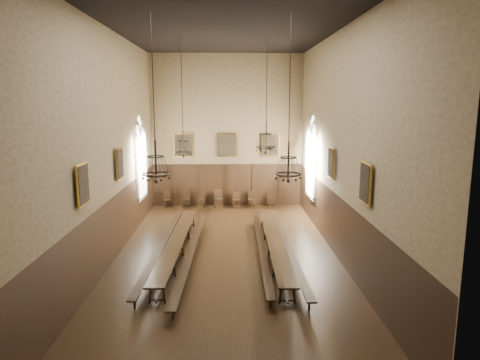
{
  "coord_description": "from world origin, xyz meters",
  "views": [
    {
      "loc": [
        0.11,
        -16.5,
        6.16
      ],
      "look_at": [
        0.59,
        1.5,
        2.91
      ],
      "focal_mm": 32.0,
      "sensor_mm": 36.0,
      "label": 1
    }
  ],
  "objects_px": {
    "bench_left_inner": "(192,252)",
    "chandelier_front_left": "(156,165)",
    "chair_4": "(236,202)",
    "bench_left_outer": "(162,249)",
    "chandelier_back_left": "(183,143)",
    "bench_right_outer": "(286,249)",
    "chair_2": "(202,203)",
    "chair_0": "(168,202)",
    "chair_5": "(251,202)",
    "table_right": "(274,248)",
    "chair_6": "(270,202)",
    "table_left": "(177,248)",
    "chair_1": "(186,202)",
    "bench_right_inner": "(261,250)",
    "chandelier_back_right": "(266,140)",
    "chair_3": "(218,202)",
    "chandelier_front_right": "(288,164)"
  },
  "relations": [
    {
      "from": "bench_left_inner",
      "to": "chandelier_back_left",
      "type": "bearing_deg",
      "value": 100.42
    },
    {
      "from": "chair_4",
      "to": "chair_6",
      "type": "bearing_deg",
      "value": -8.02
    },
    {
      "from": "chair_2",
      "to": "chair_0",
      "type": "bearing_deg",
      "value": -177.32
    },
    {
      "from": "bench_left_outer",
      "to": "bench_right_inner",
      "type": "bearing_deg",
      "value": -2.77
    },
    {
      "from": "chandelier_front_left",
      "to": "table_left",
      "type": "bearing_deg",
      "value": 82.32
    },
    {
      "from": "chair_4",
      "to": "chair_2",
      "type": "bearing_deg",
      "value": 172.21
    },
    {
      "from": "table_left",
      "to": "chandelier_back_right",
      "type": "xyz_separation_m",
      "value": [
        3.76,
        1.88,
        4.2
      ]
    },
    {
      "from": "table_right",
      "to": "chair_6",
      "type": "height_order",
      "value": "chair_6"
    },
    {
      "from": "bench_left_inner",
      "to": "chandelier_front_left",
      "type": "distance_m",
      "value": 4.44
    },
    {
      "from": "table_left",
      "to": "chandelier_front_left",
      "type": "height_order",
      "value": "chandelier_front_left"
    },
    {
      "from": "bench_left_inner",
      "to": "chair_4",
      "type": "relative_size",
      "value": 11.66
    },
    {
      "from": "table_left",
      "to": "chair_4",
      "type": "distance_m",
      "value": 8.72
    },
    {
      "from": "bench_right_outer",
      "to": "chair_0",
      "type": "relative_size",
      "value": 11.25
    },
    {
      "from": "chair_3",
      "to": "chair_4",
      "type": "height_order",
      "value": "chair_3"
    },
    {
      "from": "chair_2",
      "to": "chair_5",
      "type": "distance_m",
      "value": 2.99
    },
    {
      "from": "table_left",
      "to": "bench_right_inner",
      "type": "height_order",
      "value": "table_left"
    },
    {
      "from": "bench_right_inner",
      "to": "chair_2",
      "type": "bearing_deg",
      "value": 109.18
    },
    {
      "from": "bench_right_inner",
      "to": "chandelier_back_left",
      "type": "xyz_separation_m",
      "value": [
        -3.37,
        2.86,
        4.08
      ]
    },
    {
      "from": "table_right",
      "to": "chandelier_back_right",
      "type": "distance_m",
      "value": 4.64
    },
    {
      "from": "bench_right_inner",
      "to": "chandelier_back_right",
      "type": "xyz_separation_m",
      "value": [
        0.33,
        2.01,
        4.28
      ]
    },
    {
      "from": "chandelier_back_left",
      "to": "chair_1",
      "type": "bearing_deg",
      "value": 95.29
    },
    {
      "from": "chandelier_back_left",
      "to": "chandelier_front_left",
      "type": "distance_m",
      "value": 5.15
    },
    {
      "from": "bench_right_inner",
      "to": "chair_4",
      "type": "distance_m",
      "value": 8.5
    },
    {
      "from": "chair_1",
      "to": "chair_4",
      "type": "xyz_separation_m",
      "value": [
        3.05,
        -0.08,
        -0.03
      ]
    },
    {
      "from": "chair_4",
      "to": "chair_5",
      "type": "distance_m",
      "value": 0.89
    },
    {
      "from": "chair_3",
      "to": "chair_6",
      "type": "distance_m",
      "value": 3.14
    },
    {
      "from": "table_right",
      "to": "chair_2",
      "type": "height_order",
      "value": "chair_2"
    },
    {
      "from": "bench_right_inner",
      "to": "chandelier_front_left",
      "type": "bearing_deg",
      "value": -148.81
    },
    {
      "from": "chandelier_front_left",
      "to": "chair_0",
      "type": "bearing_deg",
      "value": 96.48
    },
    {
      "from": "bench_left_inner",
      "to": "chair_2",
      "type": "relative_size",
      "value": 11.79
    },
    {
      "from": "chair_0",
      "to": "chair_1",
      "type": "height_order",
      "value": "chair_1"
    },
    {
      "from": "chair_0",
      "to": "chair_2",
      "type": "relative_size",
      "value": 1.01
    },
    {
      "from": "bench_left_outer",
      "to": "bench_left_inner",
      "type": "bearing_deg",
      "value": -18.59
    },
    {
      "from": "bench_left_outer",
      "to": "chair_1",
      "type": "height_order",
      "value": "chair_1"
    },
    {
      "from": "table_left",
      "to": "bench_left_outer",
      "type": "relative_size",
      "value": 0.93
    },
    {
      "from": "bench_left_inner",
      "to": "chair_1",
      "type": "xyz_separation_m",
      "value": [
        -1.09,
        8.76,
        0.0
      ]
    },
    {
      "from": "chair_6",
      "to": "chair_5",
      "type": "bearing_deg",
      "value": -170.0
    },
    {
      "from": "chair_4",
      "to": "bench_left_outer",
      "type": "bearing_deg",
      "value": -118.67
    },
    {
      "from": "bench_left_outer",
      "to": "chandelier_front_right",
      "type": "bearing_deg",
      "value": -26.89
    },
    {
      "from": "bench_left_inner",
      "to": "chandelier_back_right",
      "type": "relative_size",
      "value": 2.16
    },
    {
      "from": "chair_0",
      "to": "chair_5",
      "type": "height_order",
      "value": "chair_5"
    },
    {
      "from": "bench_left_inner",
      "to": "bench_right_outer",
      "type": "xyz_separation_m",
      "value": [
        3.84,
        0.29,
        -0.01
      ]
    },
    {
      "from": "chandelier_back_right",
      "to": "chandelier_back_left",
      "type": "bearing_deg",
      "value": 167.11
    },
    {
      "from": "chandelier_back_right",
      "to": "chair_0",
      "type": "bearing_deg",
      "value": 128.98
    },
    {
      "from": "chair_1",
      "to": "chandelier_back_right",
      "type": "relative_size",
      "value": 0.21
    },
    {
      "from": "table_right",
      "to": "chair_3",
      "type": "height_order",
      "value": "chair_3"
    },
    {
      "from": "bench_left_outer",
      "to": "chair_1",
      "type": "bearing_deg",
      "value": 88.84
    },
    {
      "from": "bench_right_inner",
      "to": "bench_right_outer",
      "type": "distance_m",
      "value": 1.04
    },
    {
      "from": "bench_left_inner",
      "to": "chandelier_front_left",
      "type": "relative_size",
      "value": 1.97
    },
    {
      "from": "bench_right_inner",
      "to": "bench_left_inner",
      "type": "bearing_deg",
      "value": -175.35
    }
  ]
}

